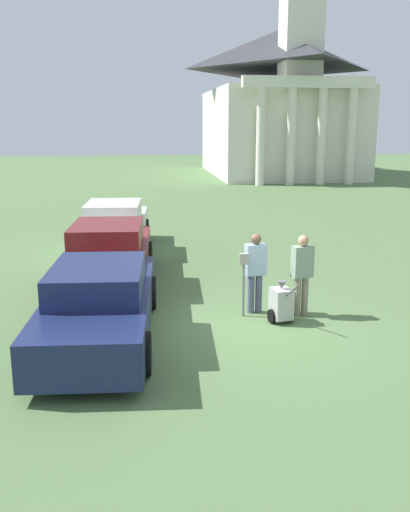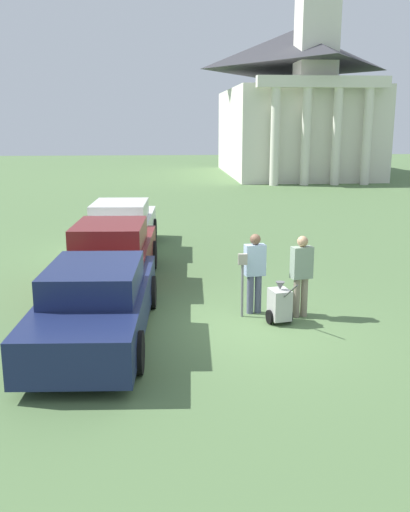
% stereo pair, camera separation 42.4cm
% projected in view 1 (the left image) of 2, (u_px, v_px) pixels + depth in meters
% --- Properties ---
extents(ground_plane, '(120.00, 120.00, 0.00)m').
position_uv_depth(ground_plane, '(243.00, 327.00, 11.07)').
color(ground_plane, '#517042').
extents(parked_car_navy, '(2.15, 5.37, 1.42)m').
position_uv_depth(parked_car_navy, '(100.00, 304.00, 10.34)').
color(parked_car_navy, '#19234C').
rests_on(parked_car_navy, ground_plane).
extents(parked_car_maroon, '(2.17, 5.20, 1.57)m').
position_uv_depth(parked_car_maroon, '(109.00, 257.00, 13.66)').
color(parked_car_maroon, maroon).
rests_on(parked_car_maroon, ground_plane).
extents(parked_car_white, '(2.14, 5.22, 1.55)m').
position_uv_depth(parked_car_white, '(115.00, 229.00, 17.29)').
color(parked_car_white, silver).
rests_on(parked_car_white, ground_plane).
extents(parking_meter, '(0.18, 0.09, 1.32)m').
position_uv_depth(parking_meter, '(244.00, 273.00, 11.49)').
color(parking_meter, slate).
rests_on(parking_meter, ground_plane).
extents(person_worker, '(0.45, 0.29, 1.68)m').
position_uv_depth(person_worker, '(255.00, 268.00, 11.71)').
color(person_worker, '#515670').
rests_on(person_worker, ground_plane).
extents(person_supervisor, '(0.46, 0.31, 1.68)m').
position_uv_depth(person_supervisor, '(302.00, 270.00, 11.52)').
color(person_supervisor, gray).
rests_on(person_supervisor, ground_plane).
extents(equipment_cart, '(0.52, 1.00, 1.00)m').
position_uv_depth(equipment_cart, '(281.00, 303.00, 11.26)').
color(equipment_cart, '#B2B2AD').
rests_on(equipment_cart, ground_plane).
extents(church, '(9.94, 15.46, 22.25)m').
position_uv_depth(church, '(279.00, 97.00, 42.21)').
color(church, silver).
rests_on(church, ground_plane).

